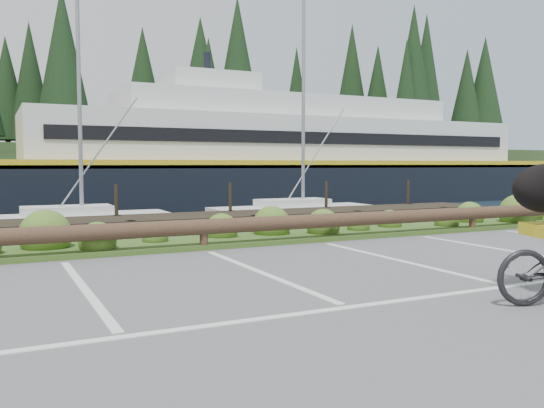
{
  "coord_description": "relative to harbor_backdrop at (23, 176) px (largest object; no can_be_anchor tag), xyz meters",
  "views": [
    {
      "loc": [
        -3.7,
        -5.9,
        1.67
      ],
      "look_at": [
        -0.12,
        1.36,
        1.1
      ],
      "focal_mm": 38.0,
      "sensor_mm": 36.0,
      "label": 1
    }
  ],
  "objects": [
    {
      "name": "ground",
      "position": [
        -0.39,
        -78.47,
        0.0
      ],
      "size": [
        72.0,
        72.0,
        0.0
      ],
      "primitive_type": "plane",
      "color": "#535356"
    },
    {
      "name": "log_rail",
      "position": [
        -0.39,
        -73.87,
        0.0
      ],
      "size": [
        32.0,
        0.3,
        0.6
      ],
      "primitive_type": null,
      "color": "#443021",
      "rests_on": "ground"
    },
    {
      "name": "harbor_backdrop",
      "position": [
        0.0,
        0.0,
        0.0
      ],
      "size": [
        170.0,
        160.0,
        30.0
      ],
      "color": "#172D39",
      "rests_on": "ground"
    },
    {
      "name": "vegetation_strip",
      "position": [
        -0.39,
        -73.17,
        0.05
      ],
      "size": [
        34.0,
        1.6,
        0.1
      ],
      "primitive_type": "cube",
      "color": "#3D5B21",
      "rests_on": "ground"
    }
  ]
}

